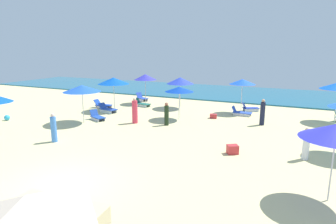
{
  "coord_description": "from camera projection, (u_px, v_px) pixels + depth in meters",
  "views": [
    {
      "loc": [
        7.74,
        -7.32,
        4.92
      ],
      "look_at": [
        0.03,
        9.22,
        0.9
      ],
      "focal_mm": 31.2,
      "sensor_mm": 36.0,
      "label": 1
    }
  ],
  "objects": [
    {
      "name": "umbrella_0",
      "position": [
        180.0,
        81.0,
        23.97
      ],
      "size": [
        2.24,
        2.24,
        2.55
      ],
      "color": "silver",
      "rests_on": "ground_plane"
    },
    {
      "name": "umbrella_9",
      "position": [
        113.0,
        81.0,
        22.96
      ],
      "size": [
        2.46,
        2.46,
        2.64
      ],
      "color": "silver",
      "rests_on": "ground_plane"
    },
    {
      "name": "ground_plane",
      "position": [
        62.0,
        184.0,
        10.73
      ],
      "size": [
        60.0,
        60.0,
        0.0
      ],
      "primitive_type": "plane",
      "color": "beige"
    },
    {
      "name": "cooler_box_2",
      "position": [
        233.0,
        149.0,
        13.82
      ],
      "size": [
        0.63,
        0.6,
        0.43
      ],
      "primitive_type": "cube",
      "rotation": [
        0.0,
        0.0,
        0.57
      ],
      "color": "red",
      "rests_on": "ground_plane"
    },
    {
      "name": "umbrella_2",
      "position": [
        82.0,
        89.0,
        19.15
      ],
      "size": [
        2.46,
        2.46,
        2.53
      ],
      "color": "silver",
      "rests_on": "ground_plane"
    },
    {
      "name": "lounge_chair_8_0",
      "position": [
        142.0,
        98.0,
        27.62
      ],
      "size": [
        1.36,
        1.06,
        0.75
      ],
      "rotation": [
        0.0,
        0.0,
        1.13
      ],
      "color": "silver",
      "rests_on": "ground_plane"
    },
    {
      "name": "ocean",
      "position": [
        226.0,
        93.0,
        32.35
      ],
      "size": [
        60.0,
        11.13,
        0.12
      ],
      "primitive_type": "cube",
      "color": "#1D6482",
      "rests_on": "ground_plane"
    },
    {
      "name": "beachgoer_4",
      "position": [
        135.0,
        111.0,
        19.34
      ],
      "size": [
        0.44,
        0.44,
        1.71
      ],
      "rotation": [
        0.0,
        0.0,
        6.08
      ],
      "color": "#E33A52",
      "rests_on": "ground_plane"
    },
    {
      "name": "lounge_chair_7_0",
      "position": [
        241.0,
        112.0,
        21.68
      ],
      "size": [
        1.43,
        0.65,
        0.66
      ],
      "rotation": [
        0.0,
        0.0,
        1.55
      ],
      "color": "silver",
      "rests_on": "ground_plane"
    },
    {
      "name": "beachgoer_7",
      "position": [
        167.0,
        114.0,
        18.82
      ],
      "size": [
        0.38,
        0.38,
        1.5
      ],
      "rotation": [
        0.0,
        0.0,
        2.04
      ],
      "color": "#1E2F1B",
      "rests_on": "ground_plane"
    },
    {
      "name": "umbrella_8",
      "position": [
        145.0,
        77.0,
        25.92
      ],
      "size": [
        1.98,
        1.98,
        2.63
      ],
      "color": "silver",
      "rests_on": "ground_plane"
    },
    {
      "name": "beachgoer_5",
      "position": [
        306.0,
        144.0,
        13.01
      ],
      "size": [
        0.3,
        0.3,
        1.48
      ],
      "rotation": [
        0.0,
        0.0,
        3.12
      ],
      "color": "silver",
      "rests_on": "ground_plane"
    },
    {
      "name": "umbrella_7",
      "position": [
        242.0,
        82.0,
        22.07
      ],
      "size": [
        1.96,
        1.96,
        2.61
      ],
      "color": "silver",
      "rests_on": "ground_plane"
    },
    {
      "name": "beach_ball_1",
      "position": [
        7.0,
        118.0,
        20.19
      ],
      "size": [
        0.38,
        0.38,
        0.38
      ],
      "primitive_type": "sphere",
      "color": "#28A1D1",
      "rests_on": "ground_plane"
    },
    {
      "name": "cooler_box_0",
      "position": [
        213.0,
        116.0,
        20.79
      ],
      "size": [
        0.53,
        0.42,
        0.31
      ],
      "primitive_type": "cube",
      "rotation": [
        0.0,
        0.0,
        0.2
      ],
      "color": "#BD3033",
      "rests_on": "ground_plane"
    },
    {
      "name": "lounge_chair_9_1",
      "position": [
        102.0,
        105.0,
        24.37
      ],
      "size": [
        1.49,
        0.75,
        0.69
      ],
      "rotation": [
        0.0,
        0.0,
        1.63
      ],
      "color": "silver",
      "rests_on": "ground_plane"
    },
    {
      "name": "lounge_chair_7_1",
      "position": [
        250.0,
        108.0,
        23.09
      ],
      "size": [
        1.42,
        1.12,
        0.7
      ],
      "rotation": [
        0.0,
        0.0,
        2.05
      ],
      "color": "silver",
      "rests_on": "ground_plane"
    },
    {
      "name": "lounge_chair_8_1",
      "position": [
        142.0,
        104.0,
        25.04
      ],
      "size": [
        1.53,
        0.82,
        0.64
      ],
      "rotation": [
        0.0,
        0.0,
        1.42
      ],
      "color": "silver",
      "rests_on": "ground_plane"
    },
    {
      "name": "lounge_chair_2_0",
      "position": [
        97.0,
        117.0,
        20.28
      ],
      "size": [
        1.39,
        1.02,
        0.67
      ],
      "rotation": [
        0.0,
        0.0,
        1.16
      ],
      "color": "silver",
      "rests_on": "ground_plane"
    },
    {
      "name": "lounge_chair_9_0",
      "position": [
        107.0,
        109.0,
        22.65
      ],
      "size": [
        1.58,
        0.89,
        0.7
      ],
      "rotation": [
        0.0,
        0.0,
        1.4
      ],
      "color": "silver",
      "rests_on": "ground_plane"
    },
    {
      "name": "beachgoer_2",
      "position": [
        262.0,
        113.0,
        18.85
      ],
      "size": [
        0.41,
        0.41,
        1.71
      ],
      "rotation": [
        0.0,
        0.0,
        5.1
      ],
      "color": "#1B203A",
      "rests_on": "ground_plane"
    },
    {
      "name": "umbrella_4",
      "position": [
        336.0,
        131.0,
        9.11
      ],
      "size": [
        2.21,
        2.21,
        2.61
      ],
      "color": "silver",
      "rests_on": "ground_plane"
    },
    {
      "name": "beachgoer_1",
      "position": [
        54.0,
        129.0,
        15.47
      ],
      "size": [
        0.36,
        0.36,
        1.55
      ],
      "rotation": [
        0.0,
        0.0,
        4.48
      ],
      "color": "#4281DF",
      "rests_on": "ground_plane"
    },
    {
      "name": "umbrella_1",
      "position": [
        179.0,
        89.0,
        20.19
      ],
      "size": [
        2.0,
        2.0,
        2.29
      ],
      "color": "silver",
      "rests_on": "ground_plane"
    }
  ]
}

